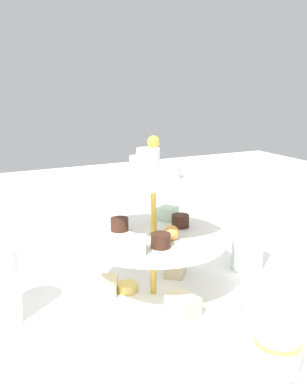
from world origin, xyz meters
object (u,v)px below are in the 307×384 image
at_px(tiered_serving_stand, 153,251).
at_px(butter_knife_left, 92,243).
at_px(teacup_with_saucer, 277,357).
at_px(water_glass_mid_back, 247,245).

distance_m(tiered_serving_stand, butter_knife_left, 0.31).
bearing_deg(teacup_with_saucer, water_glass_mid_back, -121.51).
height_order(tiered_serving_stand, water_glass_mid_back, tiered_serving_stand).
bearing_deg(butter_knife_left, teacup_with_saucer, 89.77).
distance_m(butter_knife_left, water_glass_mid_back, 0.35).
height_order(butter_knife_left, water_glass_mid_back, water_glass_mid_back).
xyz_separation_m(tiered_serving_stand, water_glass_mid_back, (-0.22, -0.03, -0.04)).
bearing_deg(tiered_serving_stand, water_glass_mid_back, -171.85).
bearing_deg(teacup_with_saucer, butter_knife_left, -85.05).
height_order(tiered_serving_stand, butter_knife_left, tiered_serving_stand).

